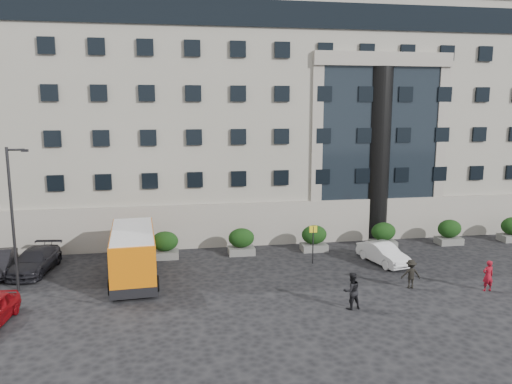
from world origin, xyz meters
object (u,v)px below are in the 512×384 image
Objects in this scene: pedestrian_a at (488,276)px; pedestrian_c at (411,274)px; hedge_f at (512,229)px; bus_stop_sign at (313,238)px; pedestrian_b at (352,291)px; hedge_a at (165,245)px; parked_car_c at (35,261)px; hedge_d at (383,235)px; minibus at (133,253)px; hedge_c at (314,238)px; white_taxi at (383,253)px; hedge_e at (449,232)px; street_lamp at (13,214)px; red_truck at (47,208)px; hedge_b at (241,241)px.

pedestrian_c is at bearing -16.46° from pedestrian_a.
hedge_f is at bearing -132.72° from pedestrian_a.
pedestrian_b is (-0.14, -7.46, -0.78)m from bus_stop_sign.
parked_car_c is at bearing -168.73° from hedge_a.
pedestrian_a is 0.92× the size of pedestrian_b.
hedge_d reaches higher than parked_car_c.
minibus reaches higher than bus_stop_sign.
hedge_c is 5.09m from white_taxi.
hedge_e is 0.23× the size of street_lamp.
red_truck is at bearing 97.14° from street_lamp.
hedge_a is 1.00× the size of hedge_d.
bus_stop_sign is (-16.50, -2.80, 0.80)m from hedge_f.
bus_stop_sign is 0.51× the size of parked_car_c.
white_taxi is 8.13m from pedestrian_b.
pedestrian_a is 8.40m from pedestrian_b.
hedge_f is 0.96× the size of pedestrian_b.
hedge_c is at bearing -19.20° from red_truck.
hedge_f is at bearing 0.00° from hedge_e.
hedge_b is 11.69m from pedestrian_c.
red_truck is at bearing 107.10° from parked_car_c.
pedestrian_c is (21.63, -3.23, -3.54)m from street_lamp.
hedge_a is 13.89m from pedestrian_b.
hedge_a and hedge_f have the same top height.
hedge_b is 5.20m from hedge_c.
pedestrian_a is at bearing 172.85° from pedestrian_c.
street_lamp is at bearing -26.90° from pedestrian_b.
hedge_b is 0.73× the size of bus_stop_sign.
minibus is 15.82m from white_taxi.
hedge_e is at bearing 0.00° from hedge_b.
street_lamp is 1.95× the size of white_taxi.
hedge_d is 1.05× the size of pedestrian_a.
white_taxi is at bearing -152.20° from hedge_e.
hedge_c reaches higher than pedestrian_c.
minibus is 12.82m from pedestrian_b.
white_taxi is 2.34× the size of pedestrian_a.
hedge_f is 37.42m from red_truck.
white_taxi is 2.15× the size of pedestrian_b.
hedge_b is at bearing 0.00° from hedge_a.
hedge_f is 12.38m from pedestrian_a.
hedge_f is 14.70m from pedestrian_c.
hedge_c is at bearing 14.67° from street_lamp.
pedestrian_c is (4.19, -5.23, -0.91)m from bus_stop_sign.
parked_car_c is at bearing -36.12° from pedestrian_b.
minibus is at bearing -161.98° from hedge_c.
minibus is 6.62m from parked_car_c.
hedge_e reaches higher than white_taxi.
bus_stop_sign is at bearing -100.46° from pedestrian_b.
minibus is 1.46× the size of parked_car_c.
minibus is 16.03m from pedestrian_c.
hedge_a is at bearing 163.58° from bus_stop_sign.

